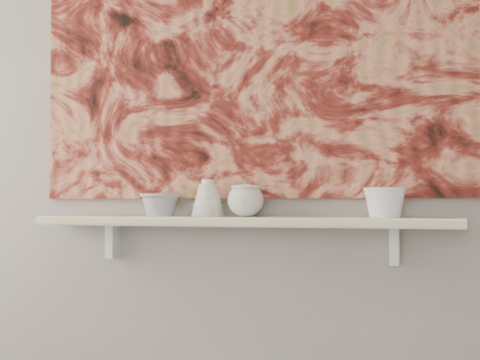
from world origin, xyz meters
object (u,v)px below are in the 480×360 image
at_px(cup_cream, 246,200).
at_px(bowl_white, 385,202).
at_px(painting, 246,37).
at_px(bowl_grey, 160,204).
at_px(bell_vessel, 208,198).
at_px(shelf, 239,221).

xyz_separation_m(cup_cream, bowl_white, (0.44, 0.00, -0.01)).
relative_size(painting, bowl_grey, 10.74).
bearing_deg(bowl_grey, bell_vessel, 0.00).
height_order(shelf, bowl_white, bowl_white).
xyz_separation_m(painting, cup_cream, (0.02, -0.08, -0.56)).
xyz_separation_m(bowl_grey, bell_vessel, (0.17, 0.00, 0.02)).
distance_m(painting, bell_vessel, 0.56).
bearing_deg(cup_cream, bell_vessel, 180.00).
bearing_deg(cup_cream, bowl_white, 0.00).
distance_m(painting, bowl_grey, 0.64).
relative_size(shelf, cup_cream, 11.95).
bearing_deg(bell_vessel, shelf, 0.00).
xyz_separation_m(shelf, bell_vessel, (-0.11, 0.00, 0.08)).
bearing_deg(cup_cream, shelf, 180.00).
distance_m(bowl_grey, cup_cream, 0.30).
relative_size(shelf, bowl_white, 10.78).
xyz_separation_m(painting, bell_vessel, (-0.11, -0.08, -0.55)).
height_order(painting, bell_vessel, painting).
bearing_deg(bowl_grey, painting, 16.05).
height_order(shelf, painting, painting).
height_order(painting, bowl_white, painting).
bearing_deg(painting, bell_vessel, -143.45).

